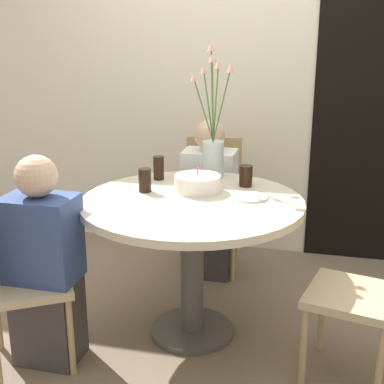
# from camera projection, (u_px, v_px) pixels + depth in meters

# --- Properties ---
(ground_plane) EXTENTS (16.00, 16.00, 0.00)m
(ground_plane) POSITION_uv_depth(u_px,v_px,m) (192.00, 332.00, 2.98)
(ground_plane) COLOR #7A6651
(wall_back) EXTENTS (8.00, 0.05, 2.60)m
(wall_back) POSITION_uv_depth(u_px,v_px,m) (235.00, 76.00, 3.82)
(wall_back) COLOR beige
(wall_back) RESTS_ON ground_plane
(doorway_panel) EXTENTS (0.90, 0.01, 2.05)m
(doorway_panel) POSITION_uv_depth(u_px,v_px,m) (380.00, 120.00, 3.64)
(doorway_panel) COLOR black
(doorway_panel) RESTS_ON ground_plane
(dining_table) EXTENTS (1.16, 1.16, 0.78)m
(dining_table) POSITION_uv_depth(u_px,v_px,m) (192.00, 226.00, 2.79)
(dining_table) COLOR beige
(dining_table) RESTS_ON ground_plane
(chair_near_front) EXTENTS (0.43, 0.43, 0.91)m
(chair_near_front) POSITION_uv_depth(u_px,v_px,m) (212.00, 196.00, 3.70)
(chair_near_front) COLOR tan
(chair_near_front) RESTS_ON ground_plane
(chair_far_back) EXTENTS (0.55, 0.55, 0.91)m
(chair_far_back) POSITION_uv_depth(u_px,v_px,m) (10.00, 271.00, 2.55)
(chair_far_back) COLOR tan
(chair_far_back) RESTS_ON ground_plane
(chair_right_flank) EXTENTS (0.48, 0.48, 0.91)m
(chair_right_flank) POSITION_uv_depth(u_px,v_px,m) (372.00, 283.00, 2.43)
(chair_right_flank) COLOR tan
(chair_right_flank) RESTS_ON ground_plane
(birthday_cake) EXTENTS (0.25, 0.25, 0.13)m
(birthday_cake) POSITION_uv_depth(u_px,v_px,m) (198.00, 183.00, 2.88)
(birthday_cake) COLOR white
(birthday_cake) RESTS_ON dining_table
(flower_vase) EXTENTS (0.24, 0.22, 0.78)m
(flower_vase) POSITION_uv_depth(u_px,v_px,m) (213.00, 146.00, 3.11)
(flower_vase) COLOR silver
(flower_vase) RESTS_ON dining_table
(side_plate) EXTENTS (0.18, 0.18, 0.01)m
(side_plate) POSITION_uv_depth(u_px,v_px,m) (250.00, 197.00, 2.77)
(side_plate) COLOR silver
(side_plate) RESTS_ON dining_table
(drink_glass_0) EXTENTS (0.07, 0.07, 0.12)m
(drink_glass_0) POSITION_uv_depth(u_px,v_px,m) (246.00, 176.00, 2.97)
(drink_glass_0) COLOR black
(drink_glass_0) RESTS_ON dining_table
(drink_glass_1) EXTENTS (0.07, 0.07, 0.13)m
(drink_glass_1) POSITION_uv_depth(u_px,v_px,m) (145.00, 180.00, 2.87)
(drink_glass_1) COLOR black
(drink_glass_1) RESTS_ON dining_table
(drink_glass_2) EXTENTS (0.06, 0.06, 0.14)m
(drink_glass_2) POSITION_uv_depth(u_px,v_px,m) (159.00, 168.00, 3.10)
(drink_glass_2) COLOR black
(drink_glass_2) RESTS_ON dining_table
(person_guest) EXTENTS (0.34, 0.24, 1.07)m
(person_guest) POSITION_uv_depth(u_px,v_px,m) (209.00, 205.00, 3.55)
(person_guest) COLOR #383333
(person_guest) RESTS_ON ground_plane
(person_boy) EXTENTS (0.34, 0.24, 1.07)m
(person_boy) POSITION_uv_depth(u_px,v_px,m) (44.00, 268.00, 2.60)
(person_boy) COLOR #383333
(person_boy) RESTS_ON ground_plane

